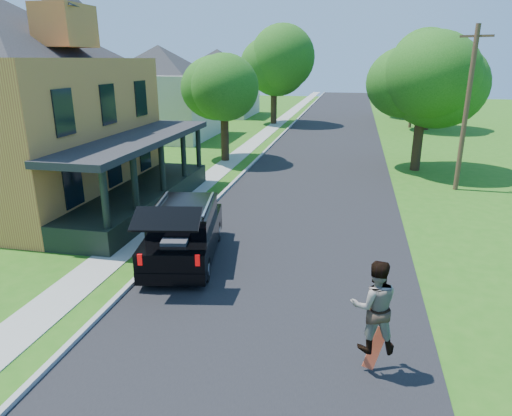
% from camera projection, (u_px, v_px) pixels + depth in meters
% --- Properties ---
extents(ground, '(140.00, 140.00, 0.00)m').
position_uv_depth(ground, '(275.00, 290.00, 12.76)').
color(ground, '#245F13').
rests_on(ground, ground).
extents(street, '(8.00, 120.00, 0.02)m').
position_uv_depth(street, '(324.00, 153.00, 31.34)').
color(street, black).
rests_on(street, ground).
extents(curb, '(0.15, 120.00, 0.12)m').
position_uv_depth(curb, '(266.00, 151.00, 32.15)').
color(curb, gray).
rests_on(curb, ground).
extents(sidewalk, '(1.30, 120.00, 0.03)m').
position_uv_depth(sidewalk, '(245.00, 150.00, 32.45)').
color(sidewalk, gray).
rests_on(sidewalk, ground).
extents(front_walk, '(6.50, 1.20, 0.03)m').
position_uv_depth(front_walk, '(87.00, 205.00, 20.22)').
color(front_walk, gray).
rests_on(front_walk, ground).
extents(main_house, '(15.56, 15.56, 10.10)m').
position_uv_depth(main_house, '(3.00, 90.00, 19.34)').
color(main_house, '#D28C3D').
rests_on(main_house, ground).
extents(neighbor_house_mid, '(12.78, 12.78, 8.30)m').
position_uv_depth(neighbor_house_mid, '(160.00, 85.00, 36.43)').
color(neighbor_house_mid, beige).
rests_on(neighbor_house_mid, ground).
extents(neighbor_house_far, '(12.78, 12.78, 8.30)m').
position_uv_depth(neighbor_house_far, '(218.00, 77.00, 51.30)').
color(neighbor_house_far, beige).
rests_on(neighbor_house_far, ground).
extents(black_suv, '(2.77, 5.34, 2.37)m').
position_uv_depth(black_suv, '(184.00, 233.00, 14.50)').
color(black_suv, black).
rests_on(black_suv, ground).
extents(skateboarder, '(1.05, 0.88, 1.95)m').
position_uv_depth(skateboarder, '(374.00, 306.00, 9.00)').
color(skateboarder, black).
rests_on(skateboarder, ground).
extents(skateboard, '(0.49, 0.33, 0.88)m').
position_uv_depth(skateboard, '(375.00, 349.00, 9.40)').
color(skateboard, '#99290D').
rests_on(skateboard, ground).
extents(tree_left_mid, '(5.29, 5.00, 7.47)m').
position_uv_depth(tree_left_mid, '(223.00, 79.00, 27.50)').
color(tree_left_mid, black).
rests_on(tree_left_mid, ground).
extents(tree_left_far, '(7.18, 7.18, 10.17)m').
position_uv_depth(tree_left_far, '(274.00, 54.00, 43.50)').
color(tree_left_far, black).
rests_on(tree_left_far, ground).
extents(tree_right_near, '(5.64, 5.43, 7.96)m').
position_uv_depth(tree_right_near, '(424.00, 78.00, 25.02)').
color(tree_right_near, black).
rests_on(tree_right_near, ground).
extents(tree_right_mid, '(7.71, 7.52, 9.27)m').
position_uv_depth(tree_right_mid, '(432.00, 63.00, 39.88)').
color(tree_right_mid, black).
rests_on(tree_right_mid, ground).
extents(tree_right_far, '(5.83, 5.59, 7.41)m').
position_uv_depth(tree_right_far, '(411.00, 74.00, 48.00)').
color(tree_right_far, black).
rests_on(tree_right_far, ground).
extents(utility_pole_near, '(1.38, 0.57, 7.67)m').
position_uv_depth(utility_pole_near, '(467.00, 108.00, 21.38)').
color(utility_pole_near, '#4C3923').
rests_on(utility_pole_near, ground).
extents(utility_pole_far, '(1.58, 0.28, 8.09)m').
position_uv_depth(utility_pole_far, '(414.00, 82.00, 41.59)').
color(utility_pole_far, '#4C3923').
rests_on(utility_pole_far, ground).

